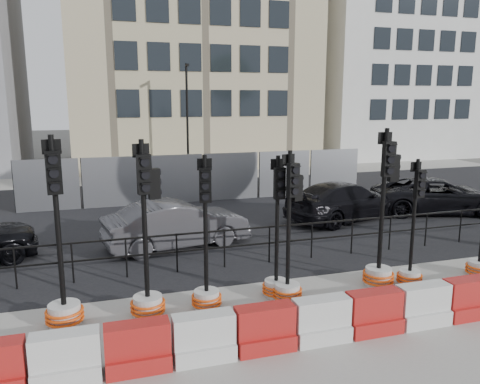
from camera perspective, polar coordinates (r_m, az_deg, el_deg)
name	(u,v)px	position (r m, az deg, el deg)	size (l,w,h in m)	color
ground	(287,280)	(11.28, 5.73, -10.62)	(120.00, 120.00, 0.00)	#51514C
sidewalk_near	(353,341)	(8.84, 13.56, -17.29)	(40.00, 6.00, 0.02)	gray
road	(215,212)	(17.63, -3.03, -2.46)	(40.00, 14.00, 0.03)	black
sidewalk_far	(176,176)	(26.29, -7.76, 2.00)	(40.00, 4.00, 0.02)	gray
building_cream	(188,24)	(32.56, -6.32, 19.68)	(15.00, 10.06, 18.00)	tan
building_white	(387,47)	(38.20, 17.43, 16.48)	(12.00, 9.06, 16.00)	silver
kerb_railing	(269,238)	(12.10, 3.61, -5.60)	(18.00, 0.04, 1.00)	black
heras_fencing	(189,182)	(19.99, -6.28, 1.17)	(14.33, 1.72, 2.00)	gray
lamp_post_far	(187,118)	(25.06, -6.43, 8.97)	(0.12, 0.56, 6.00)	black
barrier_row	(348,318)	(8.84, 13.00, -14.70)	(16.75, 0.50, 0.80)	#AB2C0D
traffic_signal_a	(63,289)	(9.43, -20.80, -10.98)	(0.71, 0.71, 3.59)	silver
traffic_signal_b	(148,276)	(9.34, -11.21, -10.07)	(0.68, 0.68, 3.47)	silver
traffic_signal_c	(206,278)	(9.59, -4.13, -10.45)	(0.62, 0.62, 3.14)	silver
traffic_signal_d	(289,267)	(9.90, 5.94, -9.08)	(0.63, 0.63, 3.19)	silver
traffic_signal_e	(277,269)	(10.14, 4.48, -9.32)	(0.60, 0.60, 3.06)	silver
traffic_signal_f	(381,250)	(11.05, 16.77, -6.81)	(0.71, 0.71, 3.58)	silver
traffic_signal_g	(411,260)	(11.39, 20.12, -7.82)	(0.57, 0.57, 2.91)	silver
car_b	(177,224)	(13.52, -7.70, -3.90)	(4.32, 2.19, 1.36)	#414145
car_c	(345,201)	(16.81, 12.67, -1.10)	(5.01, 3.18, 1.35)	black
car_d	(438,196)	(18.93, 22.96, -0.42)	(5.14, 3.47, 1.31)	black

